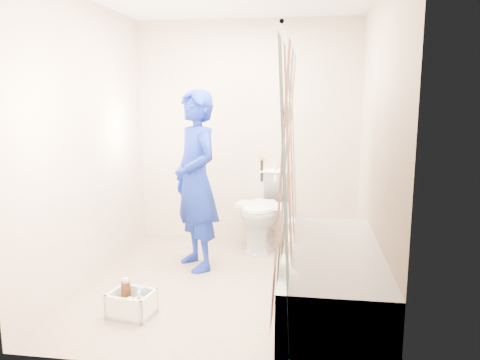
# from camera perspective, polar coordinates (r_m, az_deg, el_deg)

# --- Properties ---
(floor) EXTENTS (2.60, 2.60, 0.00)m
(floor) POSITION_cam_1_polar(r_m,az_deg,el_deg) (4.12, -1.56, -12.57)
(floor) COLOR gray
(floor) RESTS_ON ground
(wall_back) EXTENTS (2.40, 0.02, 2.40)m
(wall_back) POSITION_cam_1_polar(r_m,az_deg,el_deg) (5.11, 0.92, 5.71)
(wall_back) COLOR beige
(wall_back) RESTS_ON ground
(wall_front) EXTENTS (2.40, 0.02, 2.40)m
(wall_front) POSITION_cam_1_polar(r_m,az_deg,el_deg) (2.57, -6.72, 1.36)
(wall_front) COLOR beige
(wall_front) RESTS_ON ground
(wall_left) EXTENTS (0.02, 2.60, 2.40)m
(wall_left) POSITION_cam_1_polar(r_m,az_deg,el_deg) (4.21, -18.00, 4.30)
(wall_left) COLOR beige
(wall_left) RESTS_ON ground
(wall_right) EXTENTS (0.02, 2.60, 2.40)m
(wall_right) POSITION_cam_1_polar(r_m,az_deg,el_deg) (3.81, 16.48, 3.82)
(wall_right) COLOR beige
(wall_right) RESTS_ON ground
(bathtub) EXTENTS (0.70, 1.75, 0.50)m
(bathtub) POSITION_cam_1_polar(r_m,az_deg,el_deg) (3.58, 11.00, -11.74)
(bathtub) COLOR silver
(bathtub) RESTS_ON ground
(curtain_rod) EXTENTS (0.02, 1.90, 0.02)m
(curtain_rod) POSITION_cam_1_polar(r_m,az_deg,el_deg) (3.35, 6.12, 16.25)
(curtain_rod) COLOR silver
(curtain_rod) RESTS_ON wall_back
(shower_curtain) EXTENTS (0.06, 1.75, 1.80)m
(shower_curtain) POSITION_cam_1_polar(r_m,az_deg,el_deg) (3.38, 5.83, 0.35)
(shower_curtain) COLOR silver
(shower_curtain) RESTS_ON curtain_rod
(toilet) EXTENTS (0.59, 0.87, 0.83)m
(toilet) POSITION_cam_1_polar(r_m,az_deg,el_deg) (4.99, 2.97, -3.56)
(toilet) COLOR white
(toilet) RESTS_ON ground
(tank_lid) EXTENTS (0.54, 0.30, 0.04)m
(tank_lid) POSITION_cam_1_polar(r_m,az_deg,el_deg) (4.85, 2.57, -3.09)
(tank_lid) COLOR white
(tank_lid) RESTS_ON toilet
(tank_internals) EXTENTS (0.20, 0.07, 0.27)m
(tank_internals) POSITION_cam_1_polar(r_m,az_deg,el_deg) (5.13, 3.12, 1.39)
(tank_internals) COLOR black
(tank_internals) RESTS_ON toilet
(plumber) EXTENTS (0.69, 0.72, 1.66)m
(plumber) POSITION_cam_1_polar(r_m,az_deg,el_deg) (4.32, -5.40, -0.10)
(plumber) COLOR navy
(plumber) RESTS_ON ground
(cleaning_caddy) EXTENTS (0.35, 0.30, 0.24)m
(cleaning_caddy) POSITION_cam_1_polar(r_m,az_deg,el_deg) (3.63, -12.93, -14.62)
(cleaning_caddy) COLOR white
(cleaning_caddy) RESTS_ON ground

